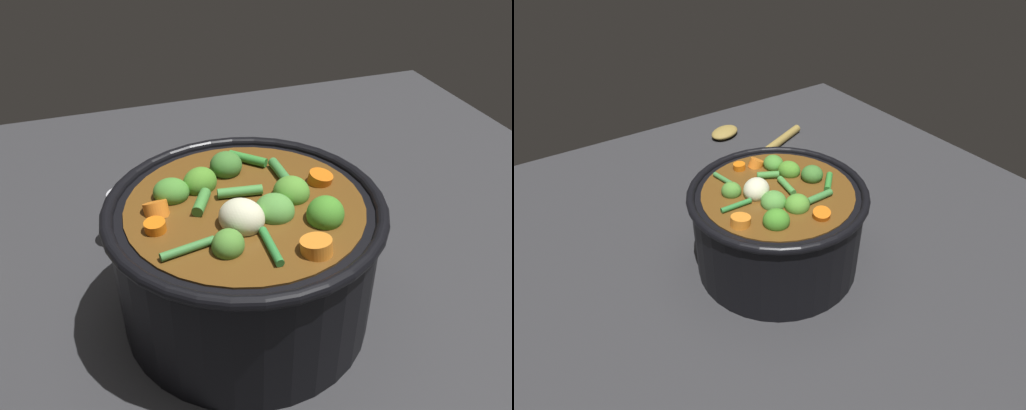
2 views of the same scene
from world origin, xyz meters
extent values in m
plane|color=#2D2D30|center=(0.00, 0.00, 0.00)|extent=(1.10, 1.10, 0.00)
cylinder|color=black|center=(0.00, 0.00, 0.07)|extent=(0.25, 0.25, 0.13)
torus|color=black|center=(0.00, 0.00, 0.13)|extent=(0.26, 0.26, 0.01)
cylinder|color=brown|center=(0.00, 0.00, 0.07)|extent=(0.22, 0.22, 0.12)
ellipsoid|color=#438B28|center=(0.06, -0.04, 0.14)|extent=(0.05, 0.05, 0.03)
ellipsoid|color=#508B33|center=(-0.03, -0.06, 0.14)|extent=(0.04, 0.04, 0.03)
ellipsoid|color=#4E8D29|center=(-0.03, 0.04, 0.14)|extent=(0.05, 0.04, 0.03)
ellipsoid|color=#539331|center=(0.05, 0.00, 0.14)|extent=(0.04, 0.04, 0.03)
ellipsoid|color=#488A32|center=(-0.06, 0.03, 0.14)|extent=(0.04, 0.04, 0.03)
ellipsoid|color=#53943E|center=(0.02, -0.02, 0.14)|extent=(0.05, 0.05, 0.03)
ellipsoid|color=#3F772F|center=(0.00, 0.06, 0.14)|extent=(0.05, 0.05, 0.03)
cylinder|color=orange|center=(0.08, 0.01, 0.13)|extent=(0.03, 0.03, 0.02)
cylinder|color=orange|center=(-0.08, 0.01, 0.13)|extent=(0.03, 0.03, 0.02)
cylinder|color=orange|center=(0.03, -0.08, 0.14)|extent=(0.04, 0.04, 0.02)
cylinder|color=orange|center=(-0.08, -0.01, 0.13)|extent=(0.02, 0.02, 0.01)
ellipsoid|color=beige|center=(-0.01, -0.03, 0.14)|extent=(0.05, 0.05, 0.03)
cylinder|color=#3F8236|center=(-0.04, 0.01, 0.14)|extent=(0.02, 0.03, 0.01)
cylinder|color=#3B7D39|center=(0.05, 0.04, 0.14)|extent=(0.01, 0.04, 0.01)
cylinder|color=#458B3C|center=(0.00, 0.01, 0.14)|extent=(0.04, 0.01, 0.01)
cylinder|color=#2E7C36|center=(0.00, -0.07, 0.14)|extent=(0.01, 0.04, 0.01)
cylinder|color=#3E813B|center=(-0.06, -0.05, 0.14)|extent=(0.05, 0.02, 0.01)
cylinder|color=#338430|center=(0.03, 0.07, 0.14)|extent=(0.04, 0.04, 0.01)
cylinder|color=silver|center=(-0.10, 0.16, 0.03)|extent=(0.03, 0.03, 0.06)
cylinder|color=#B7B7BC|center=(-0.10, 0.16, 0.06)|extent=(0.03, 0.03, 0.01)
camera|label=1|loc=(-0.12, -0.38, 0.41)|focal=37.57mm
camera|label=2|loc=(0.44, -0.31, 0.49)|focal=32.10mm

